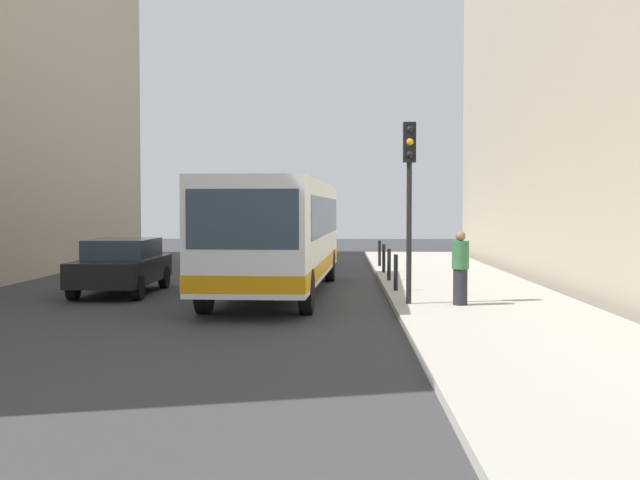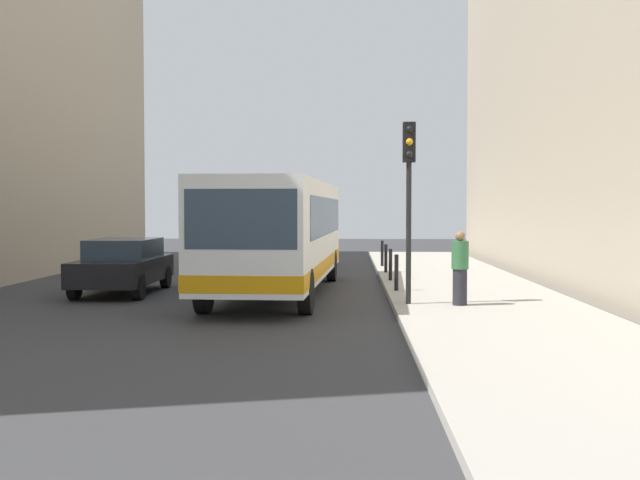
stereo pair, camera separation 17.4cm
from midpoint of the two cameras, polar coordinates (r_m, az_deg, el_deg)
ground_plane at (r=19.04m, az=-4.28°, el=-4.66°), size 80.00×80.00×0.00m
sidewalk at (r=19.20m, az=12.00°, el=-4.42°), size 4.40×40.00×0.15m
bus at (r=21.04m, az=-2.72°, el=0.72°), size 3.07×11.13×3.00m
car_beside_bus at (r=21.88m, az=-13.92°, el=-1.75°), size 1.89×4.41×1.48m
car_behind_bus at (r=31.11m, az=-1.64°, el=-0.49°), size 1.95×4.44×1.48m
traffic_light at (r=17.78m, az=6.78°, el=4.54°), size 0.28×0.33×4.10m
bollard_near at (r=20.66m, az=5.83°, el=-2.38°), size 0.11×0.11×0.95m
bollard_mid at (r=23.56m, az=5.37°, el=-1.79°), size 0.11×0.11×0.95m
bollard_far at (r=26.46m, az=5.01°, el=-1.34°), size 0.11×0.11×0.95m
bollard_farthest at (r=29.36m, az=4.72°, el=-0.97°), size 0.11×0.11×0.95m
pedestrian_near_signal at (r=17.74m, az=10.44°, el=-2.05°), size 0.38×0.38×1.66m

